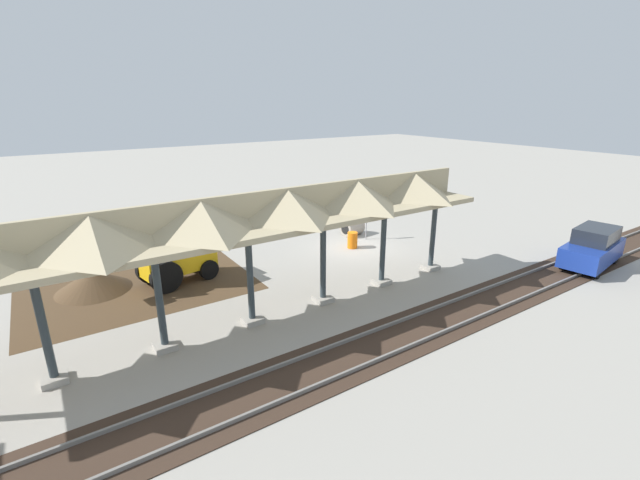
# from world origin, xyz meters

# --- Properties ---
(ground_plane) EXTENTS (120.00, 120.00, 0.00)m
(ground_plane) POSITION_xyz_m (0.00, 0.00, 0.00)
(ground_plane) COLOR #9E998E
(dirt_work_zone) EXTENTS (9.43, 7.00, 0.01)m
(dirt_work_zone) POSITION_xyz_m (11.18, -1.39, 0.00)
(dirt_work_zone) COLOR #4C3823
(dirt_work_zone) RESTS_ON ground
(platform_canopy) EXTENTS (20.22, 3.20, 4.90)m
(platform_canopy) POSITION_xyz_m (8.38, 4.46, 4.16)
(platform_canopy) COLOR #9E998E
(platform_canopy) RESTS_ON ground
(rail_tracks) EXTENTS (60.00, 2.58, 0.15)m
(rail_tracks) POSITION_xyz_m (0.00, 8.26, 0.03)
(rail_tracks) COLOR slate
(rail_tracks) RESTS_ON ground
(stop_sign) EXTENTS (0.74, 0.23, 2.36)m
(stop_sign) POSITION_xyz_m (-1.50, -0.91, 1.70)
(stop_sign) COLOR gray
(stop_sign) RESTS_ON ground
(backhoe) EXTENTS (5.15, 2.23, 2.82)m
(backhoe) POSITION_xyz_m (9.60, -0.81, 1.27)
(backhoe) COLOR #EAB214
(backhoe) RESTS_ON ground
(dirt_mound) EXTENTS (6.22, 6.22, 1.84)m
(dirt_mound) POSITION_xyz_m (12.89, -1.95, 0.00)
(dirt_mound) COLOR #4C3823
(dirt_mound) RESTS_ON ground
(concrete_pipe) EXTENTS (1.35, 1.12, 0.97)m
(concrete_pipe) POSITION_xyz_m (-1.35, -2.03, 0.49)
(concrete_pipe) COLOR #9E9384
(concrete_pipe) RESTS_ON ground
(distant_parked_car) EXTENTS (4.41, 2.36, 1.98)m
(distant_parked_car) POSITION_xyz_m (-7.98, 8.61, 0.98)
(distant_parked_car) COLOR navy
(distant_parked_car) RESTS_ON ground
(traffic_barrel) EXTENTS (0.56, 0.56, 0.90)m
(traffic_barrel) POSITION_xyz_m (0.11, -0.14, 0.45)
(traffic_barrel) COLOR orange
(traffic_barrel) RESTS_ON ground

